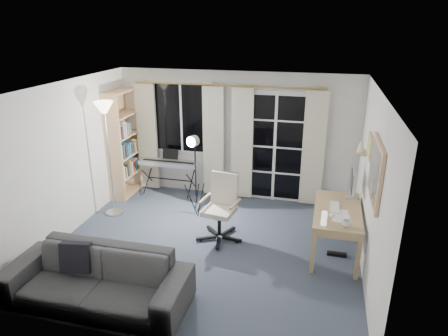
{
  "coord_description": "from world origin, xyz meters",
  "views": [
    {
      "loc": [
        1.55,
        -5.08,
        3.24
      ],
      "look_at": [
        0.19,
        0.35,
        1.17
      ],
      "focal_mm": 32.0,
      "sensor_mm": 36.0,
      "label": 1
    }
  ],
  "objects_px": {
    "office_chair": "(222,201)",
    "monitor": "(353,182)",
    "keyboard_piano": "(169,164)",
    "torchiere_lamp": "(106,125)",
    "desk": "(337,215)",
    "sofa": "(95,271)",
    "bookshelf": "(123,146)",
    "mug": "(347,223)",
    "studio_light": "(193,151)"
  },
  "relations": [
    {
      "from": "keyboard_piano",
      "to": "monitor",
      "type": "relative_size",
      "value": 2.32
    },
    {
      "from": "torchiere_lamp",
      "to": "mug",
      "type": "distance_m",
      "value": 4.07
    },
    {
      "from": "torchiere_lamp",
      "to": "monitor",
      "type": "xyz_separation_m",
      "value": [
        3.98,
        0.1,
        -0.65
      ]
    },
    {
      "from": "monitor",
      "to": "keyboard_piano",
      "type": "bearing_deg",
      "value": 164.98
    },
    {
      "from": "studio_light",
      "to": "desk",
      "type": "height_order",
      "value": "studio_light"
    },
    {
      "from": "keyboard_piano",
      "to": "studio_light",
      "type": "relative_size",
      "value": 0.79
    },
    {
      "from": "studio_light",
      "to": "bookshelf",
      "type": "bearing_deg",
      "value": 179.77
    },
    {
      "from": "studio_light",
      "to": "mug",
      "type": "relative_size",
      "value": 12.87
    },
    {
      "from": "keyboard_piano",
      "to": "sofa",
      "type": "relative_size",
      "value": 0.52
    },
    {
      "from": "torchiere_lamp",
      "to": "monitor",
      "type": "height_order",
      "value": "torchiere_lamp"
    },
    {
      "from": "bookshelf",
      "to": "monitor",
      "type": "height_order",
      "value": "bookshelf"
    },
    {
      "from": "sofa",
      "to": "torchiere_lamp",
      "type": "bearing_deg",
      "value": 113.79
    },
    {
      "from": "torchiere_lamp",
      "to": "monitor",
      "type": "bearing_deg",
      "value": 1.44
    },
    {
      "from": "desk",
      "to": "torchiere_lamp",
      "type": "bearing_deg",
      "value": 175.41
    },
    {
      "from": "bookshelf",
      "to": "office_chair",
      "type": "bearing_deg",
      "value": -27.94
    },
    {
      "from": "studio_light",
      "to": "sofa",
      "type": "distance_m",
      "value": 2.69
    },
    {
      "from": "monitor",
      "to": "desk",
      "type": "bearing_deg",
      "value": -112.93
    },
    {
      "from": "bookshelf",
      "to": "sofa",
      "type": "bearing_deg",
      "value": -68.94
    },
    {
      "from": "monitor",
      "to": "office_chair",
      "type": "bearing_deg",
      "value": -167.92
    },
    {
      "from": "office_chair",
      "to": "sofa",
      "type": "bearing_deg",
      "value": -110.66
    },
    {
      "from": "mug",
      "to": "sofa",
      "type": "bearing_deg",
      "value": -154.83
    },
    {
      "from": "bookshelf",
      "to": "mug",
      "type": "height_order",
      "value": "bookshelf"
    },
    {
      "from": "monitor",
      "to": "mug",
      "type": "relative_size",
      "value": 4.39
    },
    {
      "from": "bookshelf",
      "to": "desk",
      "type": "bearing_deg",
      "value": -17.63
    },
    {
      "from": "studio_light",
      "to": "office_chair",
      "type": "distance_m",
      "value": 1.07
    },
    {
      "from": "desk",
      "to": "sofa",
      "type": "xyz_separation_m",
      "value": [
        -2.8,
        -1.86,
        -0.18
      ]
    },
    {
      "from": "mug",
      "to": "sofa",
      "type": "height_order",
      "value": "sofa"
    },
    {
      "from": "office_chair",
      "to": "desk",
      "type": "distance_m",
      "value": 1.73
    },
    {
      "from": "studio_light",
      "to": "office_chair",
      "type": "height_order",
      "value": "studio_light"
    },
    {
      "from": "keyboard_piano",
      "to": "desk",
      "type": "bearing_deg",
      "value": -23.71
    },
    {
      "from": "bookshelf",
      "to": "torchiere_lamp",
      "type": "distance_m",
      "value": 1.14
    },
    {
      "from": "office_chair",
      "to": "monitor",
      "type": "height_order",
      "value": "monitor"
    },
    {
      "from": "keyboard_piano",
      "to": "studio_light",
      "type": "height_order",
      "value": "studio_light"
    },
    {
      "from": "keyboard_piano",
      "to": "mug",
      "type": "distance_m",
      "value": 3.74
    },
    {
      "from": "keyboard_piano",
      "to": "sofa",
      "type": "bearing_deg",
      "value": -84.03
    },
    {
      "from": "desk",
      "to": "mug",
      "type": "height_order",
      "value": "mug"
    },
    {
      "from": "bookshelf",
      "to": "keyboard_piano",
      "type": "xyz_separation_m",
      "value": [
        0.88,
        0.12,
        -0.33
      ]
    },
    {
      "from": "office_chair",
      "to": "sofa",
      "type": "relative_size",
      "value": 0.47
    },
    {
      "from": "office_chair",
      "to": "torchiere_lamp",
      "type": "bearing_deg",
      "value": -179.49
    },
    {
      "from": "studio_light",
      "to": "monitor",
      "type": "height_order",
      "value": "studio_light"
    },
    {
      "from": "monitor",
      "to": "sofa",
      "type": "distance_m",
      "value": 3.82
    },
    {
      "from": "torchiere_lamp",
      "to": "sofa",
      "type": "distance_m",
      "value": 2.7
    },
    {
      "from": "keyboard_piano",
      "to": "mug",
      "type": "height_order",
      "value": "keyboard_piano"
    },
    {
      "from": "torchiere_lamp",
      "to": "desk",
      "type": "distance_m",
      "value": 3.93
    },
    {
      "from": "torchiere_lamp",
      "to": "studio_light",
      "type": "height_order",
      "value": "torchiere_lamp"
    },
    {
      "from": "desk",
      "to": "mug",
      "type": "relative_size",
      "value": 11.45
    },
    {
      "from": "bookshelf",
      "to": "studio_light",
      "type": "bearing_deg",
      "value": -19.83
    },
    {
      "from": "office_chair",
      "to": "bookshelf",
      "type": "bearing_deg",
      "value": 160.56
    },
    {
      "from": "torchiere_lamp",
      "to": "studio_light",
      "type": "distance_m",
      "value": 1.51
    },
    {
      "from": "office_chair",
      "to": "desk",
      "type": "height_order",
      "value": "office_chair"
    }
  ]
}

